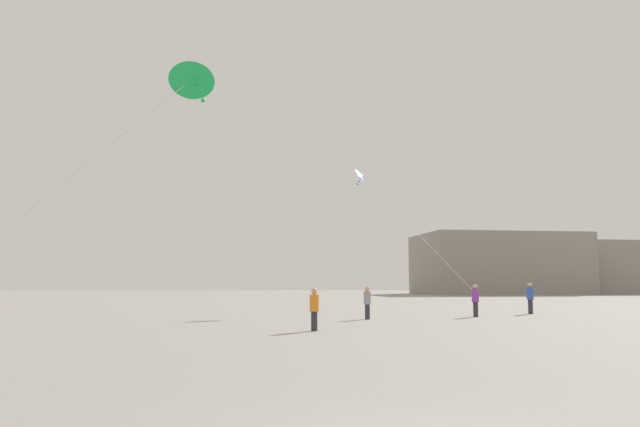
{
  "coord_description": "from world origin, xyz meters",
  "views": [
    {
      "loc": [
        -1.71,
        -6.13,
        1.82
      ],
      "look_at": [
        0.0,
        18.17,
        4.59
      ],
      "focal_mm": 34.43,
      "sensor_mm": 36.0,
      "label": 1
    }
  ],
  "objects_px": {
    "kite_emerald_diamond": "(190,81)",
    "building_right_hall": "(602,267)",
    "kite_cobalt_diamond": "(362,176)",
    "person_in_grey": "(367,301)",
    "person_in_blue": "(530,297)",
    "person_in_purple": "(475,299)",
    "person_in_orange": "(314,307)",
    "building_centre_hall": "(498,264)"
  },
  "relations": [
    {
      "from": "building_centre_hall",
      "to": "building_right_hall",
      "type": "height_order",
      "value": "building_centre_hall"
    },
    {
      "from": "person_in_blue",
      "to": "person_in_grey",
      "type": "distance_m",
      "value": 11.5
    },
    {
      "from": "kite_cobalt_diamond",
      "to": "kite_emerald_diamond",
      "type": "relative_size",
      "value": 1.07
    },
    {
      "from": "building_right_hall",
      "to": "person_in_blue",
      "type": "bearing_deg",
      "value": -121.69
    },
    {
      "from": "person_in_purple",
      "to": "person_in_blue",
      "type": "bearing_deg",
      "value": -52.99
    },
    {
      "from": "kite_cobalt_diamond",
      "to": "person_in_grey",
      "type": "bearing_deg",
      "value": -96.81
    },
    {
      "from": "person_in_purple",
      "to": "building_centre_hall",
      "type": "relative_size",
      "value": 0.07
    },
    {
      "from": "kite_cobalt_diamond",
      "to": "kite_emerald_diamond",
      "type": "height_order",
      "value": "kite_cobalt_diamond"
    },
    {
      "from": "person_in_grey",
      "to": "building_centre_hall",
      "type": "xyz_separation_m",
      "value": [
        32.13,
        68.87,
        4.02
      ]
    },
    {
      "from": "person_in_orange",
      "to": "kite_emerald_diamond",
      "type": "height_order",
      "value": "kite_emerald_diamond"
    },
    {
      "from": "person_in_blue",
      "to": "kite_emerald_diamond",
      "type": "bearing_deg",
      "value": 25.31
    },
    {
      "from": "building_centre_hall",
      "to": "person_in_orange",
      "type": "bearing_deg",
      "value": -114.83
    },
    {
      "from": "kite_emerald_diamond",
      "to": "building_right_hall",
      "type": "height_order",
      "value": "building_right_hall"
    },
    {
      "from": "person_in_blue",
      "to": "building_right_hall",
      "type": "xyz_separation_m",
      "value": [
        39.66,
        64.24,
        3.42
      ]
    },
    {
      "from": "person_in_purple",
      "to": "kite_emerald_diamond",
      "type": "xyz_separation_m",
      "value": [
        -12.99,
        -17.74,
        5.93
      ]
    },
    {
      "from": "person_in_orange",
      "to": "kite_cobalt_diamond",
      "type": "relative_size",
      "value": 0.18
    },
    {
      "from": "building_centre_hall",
      "to": "building_right_hall",
      "type": "bearing_deg",
      "value": 0.39
    },
    {
      "from": "person_in_blue",
      "to": "person_in_orange",
      "type": "distance_m",
      "value": 18.21
    },
    {
      "from": "person_in_orange",
      "to": "kite_emerald_diamond",
      "type": "relative_size",
      "value": 0.19
    },
    {
      "from": "person_in_blue",
      "to": "building_right_hall",
      "type": "height_order",
      "value": "building_right_hall"
    },
    {
      "from": "person_in_orange",
      "to": "building_right_hall",
      "type": "relative_size",
      "value": 0.06
    },
    {
      "from": "building_right_hall",
      "to": "person_in_orange",
      "type": "bearing_deg",
      "value": -124.9
    },
    {
      "from": "person_in_purple",
      "to": "person_in_orange",
      "type": "bearing_deg",
      "value": 137.48
    },
    {
      "from": "person_in_blue",
      "to": "kite_emerald_diamond",
      "type": "height_order",
      "value": "kite_emerald_diamond"
    },
    {
      "from": "person_in_grey",
      "to": "building_right_hall",
      "type": "xyz_separation_m",
      "value": [
        50.13,
        69.0,
        3.52
      ]
    },
    {
      "from": "kite_cobalt_diamond",
      "to": "building_right_hall",
      "type": "height_order",
      "value": "kite_cobalt_diamond"
    },
    {
      "from": "person_in_purple",
      "to": "building_right_hall",
      "type": "relative_size",
      "value": 0.06
    },
    {
      "from": "person_in_blue",
      "to": "kite_cobalt_diamond",
      "type": "distance_m",
      "value": 13.35
    },
    {
      "from": "person_in_purple",
      "to": "kite_cobalt_diamond",
      "type": "relative_size",
      "value": 0.2
    },
    {
      "from": "person_in_grey",
      "to": "kite_emerald_diamond",
      "type": "bearing_deg",
      "value": 59.22
    },
    {
      "from": "person_in_blue",
      "to": "person_in_orange",
      "type": "bearing_deg",
      "value": 16.89
    },
    {
      "from": "person_in_blue",
      "to": "building_right_hall",
      "type": "distance_m",
      "value": 75.57
    },
    {
      "from": "person_in_purple",
      "to": "person_in_grey",
      "type": "bearing_deg",
      "value": 109.56
    },
    {
      "from": "person_in_purple",
      "to": "building_centre_hall",
      "type": "height_order",
      "value": "building_centre_hall"
    },
    {
      "from": "person_in_grey",
      "to": "kite_emerald_diamond",
      "type": "relative_size",
      "value": 0.2
    },
    {
      "from": "person_in_blue",
      "to": "person_in_purple",
      "type": "xyz_separation_m",
      "value": [
        -4.28,
        -2.9,
        -0.05
      ]
    },
    {
      "from": "person_in_orange",
      "to": "kite_emerald_diamond",
      "type": "xyz_separation_m",
      "value": [
        -3.67,
        -8.54,
        6.0
      ]
    },
    {
      "from": "person_in_grey",
      "to": "person_in_orange",
      "type": "relative_size",
      "value": 1.02
    },
    {
      "from": "person_in_purple",
      "to": "kite_emerald_diamond",
      "type": "bearing_deg",
      "value": 146.66
    },
    {
      "from": "person_in_orange",
      "to": "building_centre_hall",
      "type": "xyz_separation_m",
      "value": [
        35.26,
        76.22,
        4.03
      ]
    },
    {
      "from": "kite_emerald_diamond",
      "to": "person_in_purple",
      "type": "bearing_deg",
      "value": 53.77
    },
    {
      "from": "person_in_grey",
      "to": "kite_emerald_diamond",
      "type": "height_order",
      "value": "kite_emerald_diamond"
    }
  ]
}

